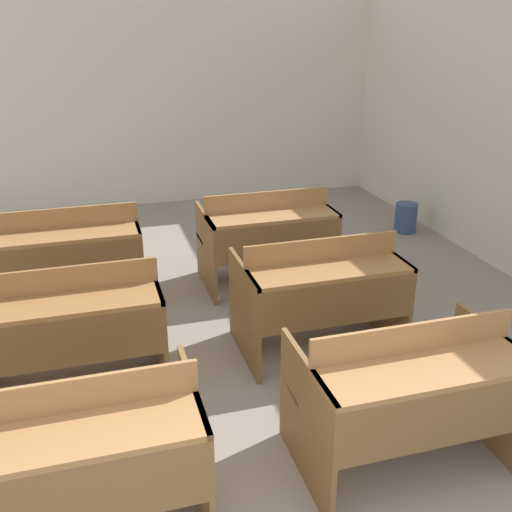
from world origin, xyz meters
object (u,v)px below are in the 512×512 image
(bench_front_left, at_px, (76,456))
(wastepaper_bin, at_px, (406,218))
(bench_third_left, at_px, (70,255))
(bench_second_left, at_px, (72,325))
(bench_second_right, at_px, (320,292))
(bench_front_right, at_px, (407,391))
(bench_third_right, at_px, (267,235))

(bench_front_left, distance_m, wastepaper_bin, 4.86)
(bench_third_left, bearing_deg, wastepaper_bin, 13.48)
(bench_front_left, bearing_deg, wastepaper_bin, 43.10)
(bench_second_left, height_order, wastepaper_bin, bench_second_left)
(bench_second_right, bearing_deg, wastepaper_bin, 47.72)
(bench_front_right, distance_m, wastepaper_bin, 3.80)
(bench_second_right, xyz_separation_m, bench_third_left, (-1.68, 1.20, 0.00))
(bench_front_left, distance_m, bench_third_right, 2.95)
(bench_front_right, xyz_separation_m, bench_second_left, (-1.67, 1.23, 0.00))
(bench_second_left, bearing_deg, bench_second_right, 0.41)
(bench_front_right, xyz_separation_m, wastepaper_bin, (1.88, 3.29, -0.29))
(bench_front_left, relative_size, bench_front_right, 1.00)
(bench_third_left, bearing_deg, bench_third_right, -0.45)
(bench_third_left, height_order, wastepaper_bin, bench_third_left)
(bench_front_left, height_order, bench_second_left, same)
(bench_front_left, height_order, bench_second_right, same)
(bench_second_left, xyz_separation_m, bench_third_left, (-0.00, 1.22, 0.00))
(bench_front_right, xyz_separation_m, bench_second_right, (0.01, 1.24, 0.00))
(bench_front_left, distance_m, bench_second_right, 2.09)
(bench_second_left, distance_m, bench_second_right, 1.68)
(bench_second_left, relative_size, wastepaper_bin, 3.44)
(bench_front_left, bearing_deg, bench_front_right, 0.65)
(bench_second_right, distance_m, bench_third_right, 1.19)
(bench_front_right, height_order, bench_third_right, same)
(bench_third_right, bearing_deg, bench_third_left, 179.55)
(bench_front_right, bearing_deg, bench_second_left, 143.69)
(bench_front_left, height_order, bench_front_right, same)
(bench_second_right, distance_m, wastepaper_bin, 2.79)
(bench_second_right, bearing_deg, bench_third_left, 144.42)
(bench_second_left, bearing_deg, bench_third_right, 35.81)
(bench_second_right, relative_size, bench_third_right, 1.00)
(bench_front_left, xyz_separation_m, bench_second_left, (-0.01, 1.24, 0.00))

